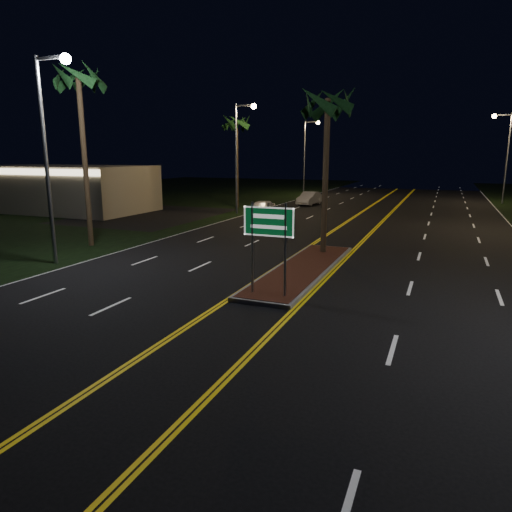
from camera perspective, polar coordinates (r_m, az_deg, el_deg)
The scene contains 14 objects.
ground at distance 13.59m, azimuth -2.72°, elevation -8.62°, with size 120.00×120.00×0.00m, color black.
grass_left at distance 51.07m, azimuth -21.78°, elevation 6.10°, with size 40.00×110.00×0.01m, color black.
median_island at distance 19.83m, azimuth 5.88°, elevation -1.61°, with size 2.25×10.25×0.17m.
highway_sign at distance 15.46m, azimuth 1.59°, elevation 3.22°, with size 1.80×0.08×3.20m.
commercial_building at distance 44.55m, azimuth -22.73°, elevation 7.81°, with size 15.00×8.12×4.00m.
streetlight_left_near at distance 22.29m, azimuth -24.30°, elevation 13.38°, with size 1.91×0.44×9.00m.
streetlight_left_mid at distance 38.93m, azimuth -1.97°, elevation 13.60°, with size 1.91×0.44×9.00m.
streetlight_left_far at distance 57.74m, azimuth 6.46°, elevation 13.16°, with size 1.91×0.44×9.00m.
streetlight_right_far at distance 53.72m, azimuth 28.62°, elevation 11.81°, with size 1.91×0.44×9.00m.
palm_median at distance 22.75m, azimuth 8.97°, elevation 18.35°, with size 2.40×2.40×8.30m.
palm_left_near at distance 26.73m, azimuth -21.33°, elevation 19.83°, with size 2.40×2.40×9.80m.
palm_left_far at distance 43.56m, azimuth -2.46°, elevation 16.22°, with size 2.40×2.40×8.80m.
car_near at distance 36.47m, azimuth 0.69°, elevation 6.06°, with size 2.10×4.90×1.63m, color silver.
car_far at distance 46.60m, azimuth 6.69°, elevation 7.31°, with size 1.95×4.55×1.52m, color silver.
Camera 1 is at (5.42, -11.47, 4.89)m, focal length 32.00 mm.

